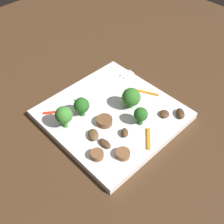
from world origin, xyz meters
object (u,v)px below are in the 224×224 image
Objects in this scene: fork at (109,83)px; broccoli_floret_3 at (141,115)px; broccoli_floret_0 at (64,115)px; broccoli_floret_1 at (131,97)px; pepper_strip_0 at (147,93)px; mushroom_4 at (165,114)px; sausage_slice_2 at (104,121)px; pepper_strip_1 at (53,112)px; sausage_slice_0 at (123,154)px; broccoli_floret_2 at (82,106)px; mushroom_0 at (180,113)px; mushroom_2 at (125,133)px; mushroom_1 at (93,135)px; mushroom_3 at (105,143)px; sausage_slice_1 at (97,155)px; pepper_strip_2 at (149,138)px; plate at (112,115)px.

fork is 0.15m from broccoli_floret_3.
broccoli_floret_1 is (0.14, -0.06, -0.00)m from broccoli_floret_0.
fork and pepper_strip_0 have the same top height.
mushroom_4 is (0.06, -0.02, -0.02)m from broccoli_floret_3.
pepper_strip_1 is at bearing 120.81° from sausage_slice_2.
fork is at bearing 53.13° from sausage_slice_0.
mushroom_0 is (0.16, -0.16, -0.02)m from broccoli_floret_2.
broccoli_floret_1 is at bearing -3.76° from sausage_slice_2.
mushroom_2 is at bearing -80.58° from sausage_slice_2.
mushroom_4 is (0.16, -0.07, -0.00)m from mushroom_1.
broccoli_floret_3 is at bearing -5.89° from mushroom_3.
mushroom_4 is (0.11, -0.02, -0.00)m from mushroom_2.
broccoli_floret_0 is at bearing 87.54° from sausage_slice_1.
fork is 3.83× the size of broccoli_floret_2.
mushroom_2 reaches higher than pepper_strip_1.
mushroom_3 is at bearing -166.73° from pepper_strip_0.
pepper_strip_1 is at bearing 131.32° from broccoli_floret_2.
sausage_slice_1 is at bearing 167.52° from mushroom_0.
broccoli_floret_0 reaches higher than mushroom_0.
pepper_strip_1 is at bearing 134.37° from mushroom_0.
broccoli_floret_3 is 0.78× the size of pepper_strip_0.
broccoli_floret_1 is 1.51× the size of sausage_slice_2.
broccoli_floret_2 is 0.17m from pepper_strip_0.
mushroom_4 is at bearing 14.73° from pepper_strip_2.
broccoli_floret_2 is 0.16m from pepper_strip_2.
broccoli_floret_2 is 2.08× the size of mushroom_2.
mushroom_0 is at bearing -26.36° from mushroom_1.
sausage_slice_1 is at bearing 173.27° from mushroom_4.
plate is at bearing 132.10° from mushroom_0.
mushroom_3 is 0.70× the size of pepper_strip_1.
pepper_strip_1 is (-0.12, 0.16, -0.03)m from broccoli_floret_3.
broccoli_floret_0 is at bearing 141.47° from sausage_slice_2.
mushroom_0 is at bearing -20.32° from mushroom_2.
fork is 0.17m from pepper_strip_1.
broccoli_floret_1 reaches higher than sausage_slice_2.
sausage_slice_2 reaches higher than pepper_strip_2.
mushroom_2 is (0.04, 0.04, 0.00)m from sausage_slice_0.
sausage_slice_1 is at bearing 158.76° from pepper_strip_2.
broccoli_floret_0 is 1.76× the size of mushroom_0.
mushroom_0 is (0.10, -0.12, 0.02)m from plate.
plate is 0.08m from broccoli_floret_2.
mushroom_1 is 0.12m from pepper_strip_2.
mushroom_0 is 1.38× the size of mushroom_2.
sausage_slice_2 is (0.03, 0.09, 0.00)m from sausage_slice_0.
mushroom_4 is (0.18, -0.13, -0.03)m from broccoli_floret_0.
pepper_strip_2 is at bearing -55.36° from broccoli_floret_0.
broccoli_floret_1 is 0.12m from mushroom_0.
mushroom_1 is at bearing 94.56° from mushroom_3.
pepper_strip_2 is (0.03, -0.04, -0.00)m from mushroom_2.
plate is 0.12m from sausage_slice_0.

